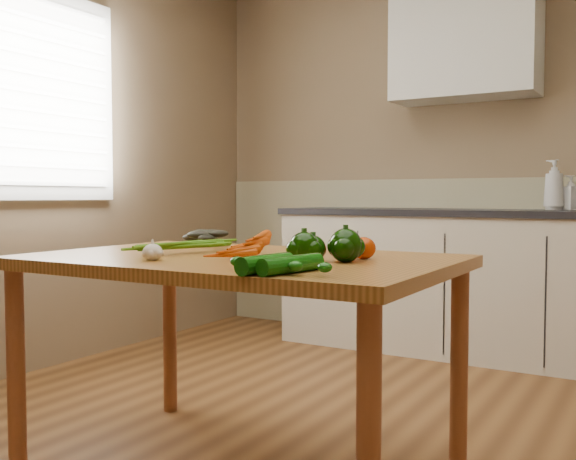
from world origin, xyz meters
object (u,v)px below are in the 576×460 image
at_px(carrot_bunch, 227,245).
at_px(zucchini_a, 291,264).
at_px(pepper_a, 313,249).
at_px(zucchini_b, 265,264).
at_px(tomato_c, 364,248).
at_px(tomato_b, 343,244).
at_px(tomato_a, 305,246).
at_px(garlic_bulb, 153,252).
at_px(leafy_greens, 200,234).
at_px(pepper_b, 346,246).
at_px(table, 239,281).
at_px(pepper_c, 304,248).
at_px(soap_bottle_b, 571,193).
at_px(soap_bottle_a, 554,185).

bearing_deg(carrot_bunch, zucchini_a, -36.65).
distance_m(pepper_a, zucchini_b, 0.34).
height_order(pepper_a, tomato_c, pepper_a).
bearing_deg(tomato_b, zucchini_b, -84.55).
bearing_deg(tomato_b, carrot_bunch, -145.20).
xyz_separation_m(tomato_a, tomato_c, (0.23, -0.02, 0.00)).
distance_m(tomato_a, zucchini_b, 0.53).
bearing_deg(garlic_bulb, leafy_greens, 113.77).
height_order(pepper_b, zucchini_a, pepper_b).
bearing_deg(garlic_bulb, zucchini_b, -11.24).
relative_size(table, pepper_c, 15.39).
bearing_deg(table, zucchini_a, -40.03).
relative_size(leafy_greens, tomato_c, 2.61).
relative_size(pepper_a, tomato_a, 1.11).
xyz_separation_m(pepper_a, tomato_c, (0.11, 0.15, -0.00)).
distance_m(pepper_c, zucchini_b, 0.29).
bearing_deg(carrot_bunch, leafy_greens, 140.29).
bearing_deg(soap_bottle_b, garlic_bulb, -71.96).
distance_m(garlic_bulb, pepper_c, 0.49).
xyz_separation_m(soap_bottle_b, tomato_b, (-0.48, -2.07, -0.19)).
height_order(soap_bottle_b, tomato_a, soap_bottle_b).
distance_m(carrot_bunch, tomato_b, 0.41).
bearing_deg(zucchini_a, tomato_a, 115.21).
height_order(carrot_bunch, tomato_a, carrot_bunch).
distance_m(tomato_b, tomato_c, 0.16).
height_order(soap_bottle_b, tomato_b, soap_bottle_b).
bearing_deg(leafy_greens, pepper_b, -18.44).
bearing_deg(zucchini_a, leafy_greens, 142.64).
relative_size(table, pepper_b, 14.02).
bearing_deg(table, carrot_bunch, -166.29).
bearing_deg(carrot_bunch, tomato_a, 32.67).
xyz_separation_m(pepper_c, tomato_b, (-0.02, 0.31, -0.01)).
bearing_deg(leafy_greens, tomato_a, -12.81).
bearing_deg(soap_bottle_a, leafy_greens, 2.05).
height_order(pepper_b, tomato_c, pepper_b).
height_order(carrot_bunch, pepper_a, pepper_a).
height_order(leafy_greens, tomato_c, leafy_greens).
relative_size(carrot_bunch, zucchini_b, 1.34).
bearing_deg(tomato_c, carrot_bunch, -164.68).
distance_m(soap_bottle_b, zucchini_b, 2.70).
bearing_deg(zucchini_b, zucchini_a, 27.19).
height_order(tomato_c, zucchini_a, tomato_c).
xyz_separation_m(garlic_bulb, tomato_c, (0.57, 0.39, 0.01)).
distance_m(carrot_bunch, pepper_b, 0.45).
bearing_deg(soap_bottle_a, pepper_c, 21.31).
bearing_deg(soap_bottle_a, table, 13.49).
xyz_separation_m(pepper_a, zucchini_a, (0.10, -0.31, -0.02)).
distance_m(table, pepper_c, 0.35).
xyz_separation_m(leafy_greens, zucchini_a, (0.79, -0.61, -0.03)).
relative_size(tomato_b, zucchini_a, 0.36).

